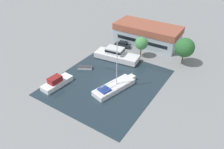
{
  "coord_description": "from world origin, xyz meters",
  "views": [
    {
      "loc": [
        23.42,
        -33.84,
        29.59
      ],
      "look_at": [
        0.0,
        1.98,
        1.0
      ],
      "focal_mm": 35.0,
      "sensor_mm": 36.0,
      "label": 1
    }
  ],
  "objects": [
    {
      "name": "sailboat_moored",
      "position": [
        2.83,
        -1.3,
        0.67
      ],
      "size": [
        5.7,
        11.48,
        12.7
      ],
      "rotation": [
        0.0,
        0.0,
        -0.26
      ],
      "color": "white",
      "rests_on": "water_canal"
    },
    {
      "name": "small_dinghy",
      "position": [
        -8.03,
        1.76,
        0.35
      ],
      "size": [
        3.88,
        2.93,
        0.69
      ],
      "rotation": [
        0.0,
        0.0,
        2.08
      ],
      "color": "white",
      "rests_on": "water_canal"
    },
    {
      "name": "cabin_boat",
      "position": [
        -8.83,
        -7.32,
        0.86
      ],
      "size": [
        3.27,
        7.58,
        2.42
      ],
      "rotation": [
        0.0,
        0.0,
        -0.08
      ],
      "color": "white",
      "rests_on": "water_canal"
    },
    {
      "name": "quay_tree_near_building",
      "position": [
        0.82,
        15.22,
        4.02
      ],
      "size": [
        3.54,
        3.54,
        5.8
      ],
      "color": "brown",
      "rests_on": "ground"
    },
    {
      "name": "motor_cruiser",
      "position": [
        -3.97,
        10.2,
        1.21
      ],
      "size": [
        12.49,
        5.79,
        3.33
      ],
      "rotation": [
        0.0,
        0.0,
        1.7
      ],
      "color": "silver",
      "rests_on": "water_canal"
    },
    {
      "name": "ground_plane",
      "position": [
        0.0,
        0.0,
        0.0
      ],
      "size": [
        440.0,
        440.0,
        0.0
      ],
      "primitive_type": "plane",
      "color": "gray"
    },
    {
      "name": "water_canal",
      "position": [
        0.0,
        0.0,
        0.0
      ],
      "size": [
        22.89,
        26.42,
        0.01
      ],
      "primitive_type": "cube",
      "color": "#1E2D38",
      "rests_on": "ground"
    },
    {
      "name": "warehouse_building",
      "position": [
        -1.5,
        23.9,
        2.98
      ],
      "size": [
        19.73,
        9.34,
        5.89
      ],
      "rotation": [
        0.0,
        0.0,
        0.02
      ],
      "color": "#99A8B2",
      "rests_on": "ground"
    },
    {
      "name": "parked_car",
      "position": [
        -6.28,
        17.43,
        0.88
      ],
      "size": [
        4.87,
        2.42,
        1.77
      ],
      "rotation": [
        0.0,
        0.0,
        1.73
      ],
      "color": "#1E2328",
      "rests_on": "ground"
    },
    {
      "name": "quay_tree_by_water",
      "position": [
        11.73,
        17.53,
        4.74
      ],
      "size": [
        4.95,
        4.95,
        7.22
      ],
      "color": "brown",
      "rests_on": "ground"
    }
  ]
}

